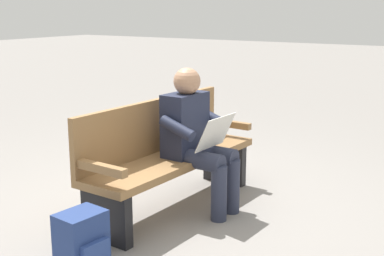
% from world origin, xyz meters
% --- Properties ---
extents(ground_plane, '(40.00, 40.00, 0.00)m').
position_xyz_m(ground_plane, '(0.00, 0.00, 0.00)').
color(ground_plane, gray).
extents(bench_near, '(1.82, 0.57, 0.90)m').
position_xyz_m(bench_near, '(-0.00, -0.07, 0.46)').
color(bench_near, olive).
rests_on(bench_near, ground).
extents(person_seated, '(0.59, 0.59, 1.18)m').
position_xyz_m(person_seated, '(-0.08, 0.17, 0.63)').
color(person_seated, '#1E2338').
rests_on(person_seated, ground).
extents(backpack, '(0.32, 0.29, 0.39)m').
position_xyz_m(backpack, '(1.19, 0.10, 0.19)').
color(backpack, navy).
rests_on(backpack, ground).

